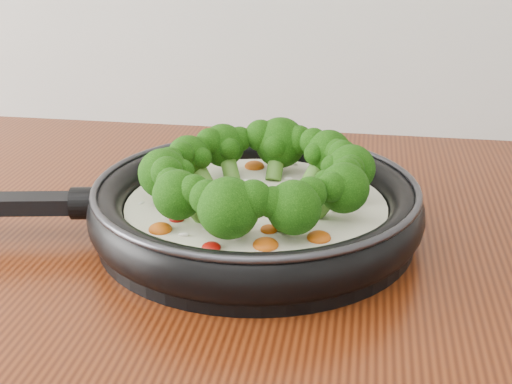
# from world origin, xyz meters

# --- Properties ---
(skillet) EXTENTS (0.59, 0.42, 0.10)m
(skillet) POSITION_xyz_m (0.14, 1.10, 0.94)
(skillet) COLOR black
(skillet) RESTS_ON counter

